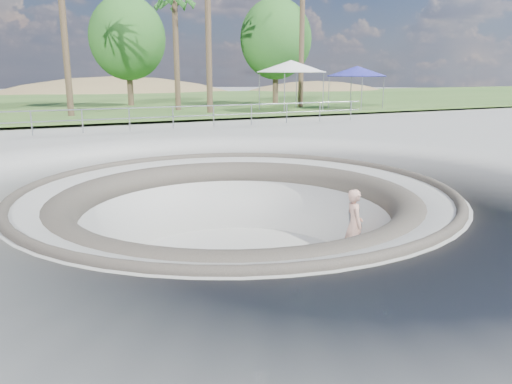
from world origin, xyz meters
The scene contains 11 objects.
ground centered at (0.00, 0.00, 0.00)m, with size 180.00×180.00×0.00m, color gray.
skate_bowl centered at (0.00, 0.00, -1.83)m, with size 14.00×14.00×4.10m.
grass_strip centered at (0.00, 34.00, 0.22)m, with size 180.00×36.00×0.12m.
distant_hills centered at (3.78, 57.17, -7.02)m, with size 103.20×45.00×28.60m.
safety_railing centered at (0.00, 12.00, 0.69)m, with size 25.00×0.06×1.03m.
skateboard centered at (2.70, -1.05, -1.84)m, with size 0.79×0.43×0.08m.
skater centered at (2.70, -1.05, -0.93)m, with size 0.65×0.43×1.78m, color tan.
canopy_white centered at (11.75, 18.27, 3.08)m, with size 6.30×6.30×3.20m.
canopy_blue centered at (16.81, 18.08, 2.78)m, with size 5.33×5.33×2.86m.
bushy_tree_mid centered at (3.36, 27.77, 5.13)m, with size 5.54×5.04×7.99m.
bushy_tree_right centered at (14.16, 25.00, 5.20)m, with size 5.62×5.11×8.11m.
Camera 1 is at (-4.53, -10.59, 2.72)m, focal length 35.00 mm.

